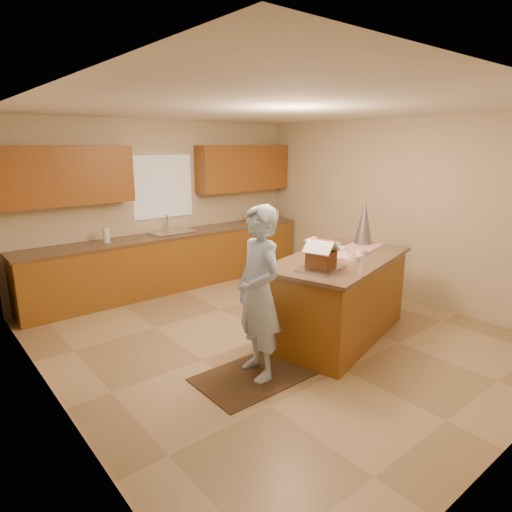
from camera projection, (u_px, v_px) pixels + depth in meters
name	position (u px, v px, depth m)	size (l,w,h in m)	color
floor	(272.00, 335.00, 5.47)	(5.50, 5.50, 0.00)	tan
ceiling	(275.00, 109.00, 4.80)	(5.50, 5.50, 0.00)	silver
wall_back	(163.00, 205.00, 7.19)	(5.50, 5.50, 0.00)	beige
wall_left	(47.00, 265.00, 3.59)	(5.50, 5.50, 0.00)	beige
wall_right	(395.00, 210.00, 6.67)	(5.50, 5.50, 0.00)	beige
stone_accent	(83.00, 303.00, 3.03)	(2.50, 2.50, 0.00)	gray
window_curtain	(163.00, 187.00, 7.09)	(1.05, 0.03, 1.00)	white
back_counter_base	(174.00, 262.00, 7.19)	(4.80, 0.60, 0.88)	brown
back_counter_top	(173.00, 234.00, 7.08)	(4.85, 0.63, 0.04)	brown
upper_cabinet_left	(65.00, 176.00, 5.97)	(1.85, 0.35, 0.80)	#9F6522
upper_cabinet_right	(243.00, 168.00, 7.87)	(1.85, 0.35, 0.80)	#9F6522
sink	(173.00, 235.00, 7.08)	(0.70, 0.45, 0.12)	silver
faucet	(167.00, 223.00, 7.17)	(0.03, 0.03, 0.28)	silver
island_base	(338.00, 299.00, 5.35)	(1.97, 0.99, 0.96)	brown
island_top	(340.00, 259.00, 5.22)	(2.06, 1.07, 0.04)	brown
table_runner	(356.00, 249.00, 5.60)	(1.09, 0.39, 0.01)	red
baking_tray	(321.00, 268.00, 4.71)	(0.50, 0.37, 0.03)	silver
cookbook	(315.00, 242.00, 5.55)	(0.24, 0.02, 0.20)	white
tinsel_tree	(364.00, 222.00, 5.85)	(0.24, 0.24, 0.60)	#ACA9B6
rug	(255.00, 376.00, 4.49)	(1.19, 0.78, 0.01)	black
boy	(259.00, 293.00, 4.31)	(0.64, 0.42, 1.76)	#ADCDF5
canister_a	(250.00, 217.00, 8.03)	(0.15, 0.15, 0.20)	white
canister_b	(264.00, 214.00, 8.23)	(0.16, 0.16, 0.24)	white
canister_c	(276.00, 214.00, 8.43)	(0.13, 0.13, 0.18)	white
paper_towel	(106.00, 235.00, 6.37)	(0.10, 0.10, 0.22)	white
gingerbread_house	(321.00, 257.00, 4.67)	(0.37, 0.37, 0.31)	#593217
candy_bowls	(337.00, 252.00, 5.34)	(0.80, 0.73, 0.06)	#D06624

